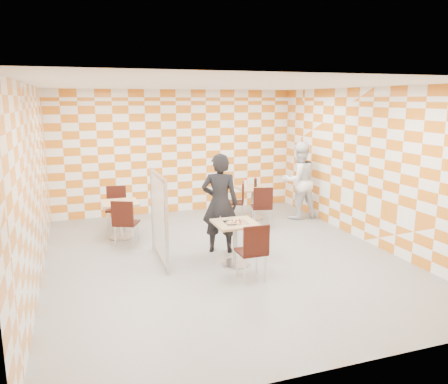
{
  "coord_description": "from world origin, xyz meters",
  "views": [
    {
      "loc": [
        -2.36,
        -7.0,
        2.77
      ],
      "look_at": [
        0.1,
        0.2,
        1.15
      ],
      "focal_mm": 35.0,
      "sensor_mm": 36.0,
      "label": 1
    }
  ],
  "objects_px": {
    "chair_empty_near": "(125,220)",
    "chair_second_side": "(238,199)",
    "chair_second_front": "(262,204)",
    "man_white": "(299,181)",
    "chair_main_front": "(254,248)",
    "chair_empty_far": "(116,204)",
    "main_table": "(235,236)",
    "sport_bottle": "(245,183)",
    "empty_table": "(120,214)",
    "second_table": "(253,198)",
    "partition": "(159,217)",
    "soda_bottle": "(255,183)",
    "man_dark": "(220,203)"
  },
  "relations": [
    {
      "from": "man_white",
      "to": "soda_bottle",
      "type": "distance_m",
      "value": 1.02
    },
    {
      "from": "second_table",
      "to": "man_dark",
      "type": "relative_size",
      "value": 0.41
    },
    {
      "from": "main_table",
      "to": "soda_bottle",
      "type": "xyz_separation_m",
      "value": [
        1.49,
        2.68,
        0.34
      ]
    },
    {
      "from": "chair_empty_far",
      "to": "man_dark",
      "type": "bearing_deg",
      "value": -52.0
    },
    {
      "from": "soda_bottle",
      "to": "partition",
      "type": "bearing_deg",
      "value": -141.85
    },
    {
      "from": "chair_empty_near",
      "to": "man_dark",
      "type": "distance_m",
      "value": 1.85
    },
    {
      "from": "chair_main_front",
      "to": "chair_empty_far",
      "type": "bearing_deg",
      "value": 115.54
    },
    {
      "from": "second_table",
      "to": "chair_second_side",
      "type": "distance_m",
      "value": 0.43
    },
    {
      "from": "man_white",
      "to": "soda_bottle",
      "type": "height_order",
      "value": "man_white"
    },
    {
      "from": "sport_bottle",
      "to": "soda_bottle",
      "type": "bearing_deg",
      "value": -26.49
    },
    {
      "from": "main_table",
      "to": "partition",
      "type": "height_order",
      "value": "partition"
    },
    {
      "from": "chair_empty_near",
      "to": "partition",
      "type": "height_order",
      "value": "partition"
    },
    {
      "from": "chair_empty_near",
      "to": "partition",
      "type": "distance_m",
      "value": 1.09
    },
    {
      "from": "empty_table",
      "to": "chair_empty_far",
      "type": "bearing_deg",
      "value": 90.98
    },
    {
      "from": "chair_empty_far",
      "to": "man_white",
      "type": "relative_size",
      "value": 0.51
    },
    {
      "from": "chair_main_front",
      "to": "man_white",
      "type": "xyz_separation_m",
      "value": [
        2.43,
        3.08,
        0.36
      ]
    },
    {
      "from": "main_table",
      "to": "man_dark",
      "type": "relative_size",
      "value": 0.41
    },
    {
      "from": "chair_main_front",
      "to": "soda_bottle",
      "type": "relative_size",
      "value": 4.02
    },
    {
      "from": "second_table",
      "to": "chair_empty_far",
      "type": "relative_size",
      "value": 0.81
    },
    {
      "from": "main_table",
      "to": "sport_bottle",
      "type": "xyz_separation_m",
      "value": [
        1.28,
        2.79,
        0.33
      ]
    },
    {
      "from": "empty_table",
      "to": "man_white",
      "type": "xyz_separation_m",
      "value": [
        4.14,
        0.19,
        0.4
      ]
    },
    {
      "from": "partition",
      "to": "soda_bottle",
      "type": "relative_size",
      "value": 6.74
    },
    {
      "from": "sport_bottle",
      "to": "main_table",
      "type": "bearing_deg",
      "value": -114.7
    },
    {
      "from": "partition",
      "to": "main_table",
      "type": "bearing_deg",
      "value": -26.16
    },
    {
      "from": "partition",
      "to": "chair_second_side",
      "type": "bearing_deg",
      "value": 41.37
    },
    {
      "from": "soda_bottle",
      "to": "empty_table",
      "type": "bearing_deg",
      "value": -170.39
    },
    {
      "from": "main_table",
      "to": "chair_empty_far",
      "type": "xyz_separation_m",
      "value": [
        -1.7,
        2.86,
        0.04
      ]
    },
    {
      "from": "second_table",
      "to": "soda_bottle",
      "type": "relative_size",
      "value": 3.26
    },
    {
      "from": "main_table",
      "to": "chair_second_front",
      "type": "distance_m",
      "value": 2.27
    },
    {
      "from": "chair_main_front",
      "to": "chair_empty_far",
      "type": "height_order",
      "value": "same"
    },
    {
      "from": "second_table",
      "to": "sport_bottle",
      "type": "distance_m",
      "value": 0.39
    },
    {
      "from": "main_table",
      "to": "chair_second_side",
      "type": "height_order",
      "value": "chair_second_side"
    },
    {
      "from": "chair_main_front",
      "to": "man_white",
      "type": "bearing_deg",
      "value": 51.71
    },
    {
      "from": "main_table",
      "to": "man_dark",
      "type": "height_order",
      "value": "man_dark"
    },
    {
      "from": "chair_empty_near",
      "to": "chair_second_side",
      "type": "bearing_deg",
      "value": 20.2
    },
    {
      "from": "man_white",
      "to": "chair_second_front",
      "type": "bearing_deg",
      "value": 19.83
    },
    {
      "from": "man_white",
      "to": "man_dark",
      "type": "bearing_deg",
      "value": 29.86
    },
    {
      "from": "chair_empty_near",
      "to": "second_table",
      "type": "bearing_deg",
      "value": 19.9
    },
    {
      "from": "main_table",
      "to": "sport_bottle",
      "type": "bearing_deg",
      "value": 65.3
    },
    {
      "from": "chair_empty_near",
      "to": "man_dark",
      "type": "height_order",
      "value": "man_dark"
    },
    {
      "from": "partition",
      "to": "soda_bottle",
      "type": "xyz_separation_m",
      "value": [
        2.67,
        2.1,
        0.06
      ]
    },
    {
      "from": "chair_second_side",
      "to": "second_table",
      "type": "bearing_deg",
      "value": 17.94
    },
    {
      "from": "main_table",
      "to": "partition",
      "type": "bearing_deg",
      "value": 153.84
    },
    {
      "from": "chair_second_front",
      "to": "man_dark",
      "type": "xyz_separation_m",
      "value": [
        -1.34,
        -1.13,
        0.37
      ]
    },
    {
      "from": "chair_empty_near",
      "to": "chair_empty_far",
      "type": "height_order",
      "value": "same"
    },
    {
      "from": "second_table",
      "to": "empty_table",
      "type": "distance_m",
      "value": 3.14
    },
    {
      "from": "second_table",
      "to": "chair_empty_near",
      "type": "height_order",
      "value": "chair_empty_near"
    },
    {
      "from": "chair_second_side",
      "to": "man_white",
      "type": "xyz_separation_m",
      "value": [
        1.45,
        -0.17,
        0.36
      ]
    },
    {
      "from": "chair_second_front",
      "to": "man_white",
      "type": "distance_m",
      "value": 1.29
    },
    {
      "from": "empty_table",
      "to": "sport_bottle",
      "type": "height_order",
      "value": "sport_bottle"
    }
  ]
}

